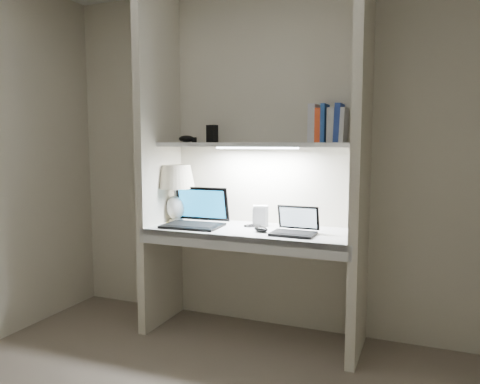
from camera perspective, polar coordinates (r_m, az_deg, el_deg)
The scene contains 17 objects.
back_wall at distance 3.45m, azimuth 3.03°, elevation 4.15°, with size 3.20×0.01×2.50m, color beige.
alcove_panel_left at distance 3.51m, azimuth -9.82°, elevation 4.11°, with size 0.06×0.55×2.50m, color beige.
alcove_panel_right at distance 3.01m, azimuth 14.56°, elevation 3.67°, with size 0.06×0.55×2.50m, color beige.
desk at distance 3.25m, azimuth 1.40°, elevation -4.85°, with size 1.40×0.55×0.04m, color white.
desk_apron at distance 3.02m, azimuth -0.35°, elevation -6.29°, with size 1.46×0.03×0.10m, color silver.
shelf at distance 3.28m, azimuth 2.01°, elevation 5.80°, with size 1.40×0.36×0.03m, color silver.
strip_light at distance 3.28m, azimuth 2.01°, elevation 5.41°, with size 0.60×0.04×0.01m, color white.
table_lamp at distance 3.55m, azimuth -7.86°, elevation 1.07°, with size 0.29×0.29×0.43m.
laptop_main at distance 3.38m, azimuth -5.35°, elevation -3.07°, with size 0.42×0.37×0.27m.
laptop_netbook at distance 3.08m, azimuth 6.73°, elevation -4.35°, with size 0.28×0.25×0.18m.
speaker at distance 3.34m, azimuth 2.54°, elevation -2.92°, with size 0.11×0.07×0.15m, color silver.
mouse at distance 3.13m, azimuth 2.58°, elevation -4.57°, with size 0.11×0.07×0.04m, color black.
cable_coil at distance 3.34m, azimuth 1.82°, elevation -4.10°, with size 0.10×0.10×0.01m, color black.
sticky_note at distance 3.53m, azimuth -8.28°, elevation -3.68°, with size 0.07×0.07×0.00m, color yellow.
book_row at distance 3.23m, azimuth 10.65°, elevation 8.11°, with size 0.24×0.17×0.26m.
shelf_box at distance 3.46m, azimuth -3.42°, elevation 7.11°, with size 0.07×0.05×0.13m, color black.
shelf_gadget at distance 3.55m, azimuth -6.52°, elevation 6.46°, with size 0.12×0.08×0.05m, color black.
Camera 1 is at (1.12, -1.76, 1.37)m, focal length 35.00 mm.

